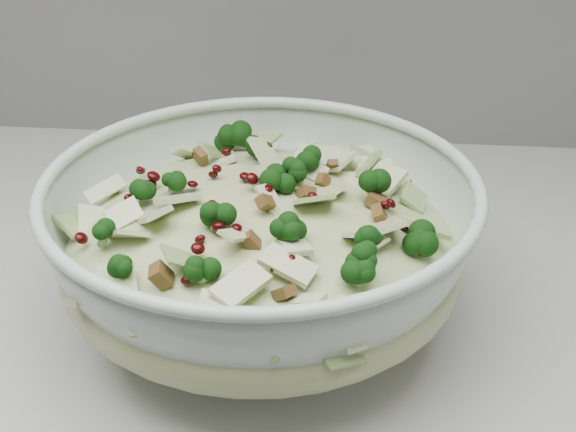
% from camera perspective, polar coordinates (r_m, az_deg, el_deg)
% --- Properties ---
extents(mixing_bowl, '(0.36, 0.36, 0.13)m').
position_cam_1_polar(mixing_bowl, '(0.62, -1.87, -2.52)').
color(mixing_bowl, silver).
rests_on(mixing_bowl, counter).
extents(salad, '(0.34, 0.34, 0.13)m').
position_cam_1_polar(salad, '(0.61, -1.91, -0.81)').
color(salad, '#C3CE8D').
rests_on(salad, mixing_bowl).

